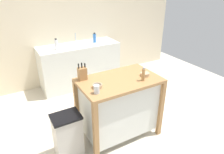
# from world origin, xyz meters

# --- Properties ---
(ground_plane) EXTENTS (6.66, 6.66, 0.00)m
(ground_plane) POSITION_xyz_m (0.00, 0.00, 0.00)
(ground_plane) COLOR beige
(ground_plane) RESTS_ON ground
(wall_back) EXTENTS (5.66, 0.10, 2.60)m
(wall_back) POSITION_xyz_m (0.00, 2.25, 1.30)
(wall_back) COLOR beige
(wall_back) RESTS_ON ground
(kitchen_island) EXTENTS (1.11, 0.69, 0.93)m
(kitchen_island) POSITION_xyz_m (0.08, 0.08, 0.52)
(kitchen_island) COLOR #9E7042
(kitchen_island) RESTS_ON ground
(knife_block) EXTENTS (0.11, 0.09, 0.24)m
(knife_block) POSITION_xyz_m (-0.35, 0.33, 1.02)
(knife_block) COLOR #9E7042
(knife_block) RESTS_ON kitchen_island
(bowl_ceramic_wide) EXTENTS (0.12, 0.12, 0.04)m
(bowl_ceramic_wide) POSITION_xyz_m (-0.28, 0.02, 0.95)
(bowl_ceramic_wide) COLOR tan
(bowl_ceramic_wide) RESTS_ON kitchen_island
(bowl_ceramic_small) EXTENTS (0.13, 0.13, 0.05)m
(bowl_ceramic_small) POSITION_xyz_m (0.45, 0.00, 0.95)
(bowl_ceramic_small) COLOR tan
(bowl_ceramic_small) RESTS_ON kitchen_island
(drinking_cup) EXTENTS (0.07, 0.07, 0.11)m
(drinking_cup) POSITION_xyz_m (-0.35, -0.10, 0.98)
(drinking_cup) COLOR silver
(drinking_cup) RESTS_ON kitchen_island
(pepper_grinder) EXTENTS (0.04, 0.04, 0.19)m
(pepper_grinder) POSITION_xyz_m (0.34, -0.10, 1.02)
(pepper_grinder) COLOR #AD7F4C
(pepper_grinder) RESTS_ON kitchen_island
(trash_bin) EXTENTS (0.36, 0.28, 0.63)m
(trash_bin) POSITION_xyz_m (-0.71, 0.05, 0.32)
(trash_bin) COLOR #B7B2A8
(trash_bin) RESTS_ON ground
(sink_counter) EXTENTS (1.68, 0.60, 0.91)m
(sink_counter) POSITION_xyz_m (0.20, 1.90, 0.46)
(sink_counter) COLOR silver
(sink_counter) RESTS_ON ground
(sink_faucet) EXTENTS (0.02, 0.02, 0.22)m
(sink_faucet) POSITION_xyz_m (0.20, 2.04, 1.02)
(sink_faucet) COLOR #B7BCC1
(sink_faucet) RESTS_ON sink_counter
(bottle_dish_soap) EXTENTS (0.06, 0.06, 0.22)m
(bottle_dish_soap) POSITION_xyz_m (-0.28, 1.81, 1.02)
(bottle_dish_soap) COLOR white
(bottle_dish_soap) RESTS_ON sink_counter
(bottle_hand_soap) EXTENTS (0.07, 0.07, 0.21)m
(bottle_hand_soap) POSITION_xyz_m (0.58, 1.90, 1.01)
(bottle_hand_soap) COLOR blue
(bottle_hand_soap) RESTS_ON sink_counter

